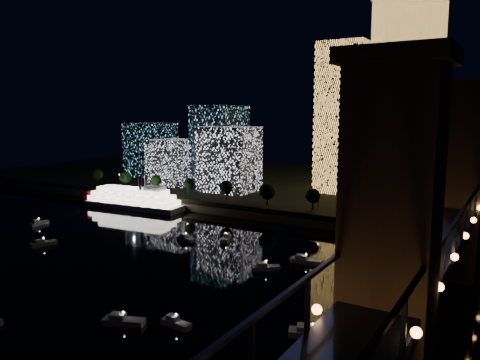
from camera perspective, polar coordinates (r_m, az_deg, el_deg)
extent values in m
plane|color=black|center=(118.98, -13.06, -12.87)|extent=(520.00, 520.00, 0.00)
cube|color=black|center=(254.31, 13.01, -1.00)|extent=(420.00, 160.00, 5.00)
cube|color=#6B5E4C|center=(183.39, 5.20, -4.69)|extent=(420.00, 6.00, 3.00)
cylinder|color=#F3AA4E|center=(228.37, 19.47, 9.38)|extent=(32.00, 32.00, 87.59)
cube|color=#F3AA4E|center=(225.89, 12.57, 7.34)|extent=(21.76, 21.76, 69.23)
cube|color=white|center=(223.49, -1.32, 2.57)|extent=(24.93, 21.09, 30.68)
cube|color=#4FA9D7|center=(244.02, -2.46, 4.26)|extent=(20.51, 26.66, 41.02)
cube|color=white|center=(247.63, -7.93, 2.20)|extent=(23.38, 21.26, 23.38)
cube|color=#4FA9D7|center=(283.35, -10.82, 3.68)|extent=(22.33, 24.56, 31.26)
cube|color=#162049|center=(83.35, 20.84, -9.35)|extent=(10.00, 260.00, 2.00)
cube|color=#6B5E4C|center=(130.54, 25.08, -0.65)|extent=(11.00, 9.00, 48.00)
cube|color=#6B5E4C|center=(62.85, 17.66, -9.20)|extent=(11.00, 9.00, 48.00)
cube|color=#6B5E4C|center=(129.40, 25.77, 10.35)|extent=(13.00, 11.00, 2.00)
cube|color=#6B5E4C|center=(60.45, 18.72, 14.07)|extent=(13.00, 11.00, 2.00)
cube|color=#162049|center=(82.56, 17.67, -4.33)|extent=(0.50, 150.00, 0.50)
cube|color=#162049|center=(80.88, 24.58, -4.96)|extent=(0.50, 150.00, 0.50)
cube|color=#6B5E4C|center=(181.68, 26.65, -2.44)|extent=(12.00, 40.00, 23.00)
cube|color=#162049|center=(50.93, 7.29, -16.08)|extent=(0.50, 0.50, 7.00)
cube|color=#162049|center=(72.18, 15.22, -8.90)|extent=(0.50, 0.50, 7.00)
cube|color=#162049|center=(94.75, 19.33, -4.99)|extent=(0.50, 0.50, 7.00)
cube|color=#162049|center=(117.89, 21.81, -2.58)|extent=(0.50, 0.50, 7.00)
cube|color=#162049|center=(141.32, 23.47, -0.96)|extent=(0.50, 0.50, 7.00)
sphere|color=orange|center=(83.92, 17.18, -7.77)|extent=(1.20, 1.20, 1.20)
sphere|color=orange|center=(127.02, 22.24, -2.64)|extent=(1.20, 1.20, 1.20)
sphere|color=orange|center=(171.09, 24.70, -0.11)|extent=(1.20, 1.20, 1.20)
cube|color=silver|center=(214.44, -12.92, -3.05)|extent=(49.27, 15.01, 2.43)
cube|color=white|center=(214.00, -12.94, -2.44)|extent=(45.16, 13.67, 2.22)
cube|color=white|center=(213.61, -12.95, -1.85)|extent=(41.05, 12.34, 2.22)
cube|color=white|center=(213.24, -12.97, -1.26)|extent=(34.92, 10.84, 2.22)
cube|color=silver|center=(205.45, -10.39, -1.00)|extent=(8.55, 6.70, 1.82)
cylinder|color=black|center=(207.25, -12.08, -0.35)|extent=(1.42, 1.42, 6.07)
cylinder|color=black|center=(210.37, -11.39, -0.20)|extent=(1.42, 1.42, 6.07)
cylinder|color=maroon|center=(230.18, -17.59, -2.00)|extent=(7.79, 9.64, 7.08)
cube|color=silver|center=(157.64, -1.72, -7.15)|extent=(5.08, 7.98, 1.20)
cube|color=silver|center=(158.43, -1.64, -6.66)|extent=(2.82, 3.21, 1.00)
sphere|color=white|center=(157.12, -1.73, -6.44)|extent=(0.36, 0.36, 0.36)
cube|color=silver|center=(194.43, -23.30, -4.86)|extent=(2.61, 7.31, 1.20)
cube|color=silver|center=(193.63, -23.58, -4.60)|extent=(1.98, 2.60, 1.00)
sphere|color=white|center=(194.00, -23.33, -4.29)|extent=(0.36, 0.36, 0.36)
cube|color=silver|center=(94.82, 8.85, -18.03)|extent=(9.61, 5.93, 1.20)
cube|color=silver|center=(94.39, 7.99, -17.40)|extent=(3.84, 3.35, 1.00)
sphere|color=white|center=(93.95, 8.88, -16.94)|extent=(0.36, 0.36, 0.36)
cube|color=silver|center=(101.30, -13.99, -16.40)|extent=(8.93, 5.67, 1.20)
cube|color=silver|center=(101.35, -14.70, -15.73)|extent=(3.59, 3.16, 1.00)
sphere|color=white|center=(100.49, -14.03, -15.36)|extent=(0.36, 0.36, 0.36)
cube|color=silver|center=(157.91, -6.58, -7.17)|extent=(7.40, 3.61, 1.20)
cube|color=silver|center=(158.41, -6.84, -6.71)|extent=(2.79, 2.29, 1.00)
sphere|color=white|center=(157.40, -6.59, -6.47)|extent=(0.36, 0.36, 0.36)
cube|color=silver|center=(136.06, 8.05, -9.74)|extent=(9.26, 4.02, 1.20)
cube|color=silver|center=(136.08, 7.51, -9.24)|extent=(3.42, 2.72, 1.00)
sphere|color=white|center=(135.46, 8.07, -8.94)|extent=(0.36, 0.36, 0.36)
cube|color=silver|center=(164.26, -22.81, -7.17)|extent=(4.63, 8.36, 1.20)
cube|color=silver|center=(163.61, -23.22, -6.85)|extent=(2.75, 3.25, 1.00)
sphere|color=white|center=(163.76, -22.85, -6.49)|extent=(0.36, 0.36, 0.36)
cube|color=silver|center=(129.14, 3.19, -10.67)|extent=(7.38, 6.71, 1.20)
cube|color=silver|center=(128.57, 2.69, -10.23)|extent=(3.30, 3.21, 1.00)
sphere|color=white|center=(128.50, 3.20, -9.82)|extent=(0.36, 0.36, 0.36)
cube|color=silver|center=(98.42, -7.77, -16.98)|extent=(6.77, 2.56, 1.20)
cube|color=silver|center=(98.58, -8.22, -16.24)|extent=(2.44, 1.88, 1.00)
sphere|color=white|center=(97.59, -7.79, -15.92)|extent=(0.36, 0.36, 0.36)
cylinder|color=black|center=(254.14, -16.96, -0.13)|extent=(0.70, 0.70, 4.00)
sphere|color=black|center=(253.68, -17.00, 0.65)|extent=(5.93, 5.93, 5.93)
cylinder|color=black|center=(239.67, -13.78, -0.50)|extent=(0.70, 0.70, 4.00)
sphere|color=black|center=(239.18, -13.81, 0.33)|extent=(6.17, 6.17, 6.17)
cylinder|color=black|center=(226.04, -10.20, -0.91)|extent=(0.70, 0.70, 4.00)
sphere|color=black|center=(225.51, -10.22, -0.03)|extent=(5.00, 5.00, 5.00)
cylinder|color=black|center=(213.41, -6.18, -1.36)|extent=(0.70, 0.70, 4.00)
sphere|color=black|center=(212.86, -6.19, -0.43)|extent=(5.02, 5.02, 5.02)
cylinder|color=black|center=(201.98, -1.67, -1.86)|extent=(0.70, 0.70, 4.00)
sphere|color=black|center=(201.39, -1.68, -0.88)|extent=(5.89, 5.89, 5.89)
cylinder|color=black|center=(191.96, 3.34, -2.41)|extent=(0.70, 0.70, 4.00)
sphere|color=black|center=(191.34, 3.35, -1.38)|extent=(6.85, 6.85, 6.85)
cylinder|color=black|center=(183.57, 8.86, -2.98)|extent=(0.70, 0.70, 4.00)
sphere|color=black|center=(182.93, 8.88, -1.91)|extent=(5.74, 5.74, 5.74)
cylinder|color=black|center=(177.06, 14.85, -3.58)|extent=(0.70, 0.70, 4.00)
sphere|color=black|center=(176.39, 14.89, -2.46)|extent=(6.36, 6.36, 6.36)
cylinder|color=black|center=(172.63, 21.23, -4.17)|extent=(0.70, 0.70, 4.00)
sphere|color=black|center=(171.95, 21.30, -3.03)|extent=(6.38, 6.38, 6.38)
cylinder|color=black|center=(250.83, -14.43, -0.02)|extent=(0.24, 0.24, 5.00)
sphere|color=#FFCC7F|center=(250.45, -14.45, 0.61)|extent=(0.70, 0.70, 0.70)
cylinder|color=black|center=(235.66, -10.69, -0.42)|extent=(0.24, 0.24, 5.00)
sphere|color=#FFCC7F|center=(235.26, -10.71, 0.25)|extent=(0.70, 0.70, 0.70)
cylinder|color=black|center=(221.64, -6.46, -0.88)|extent=(0.24, 0.24, 5.00)
sphere|color=#FFCC7F|center=(221.21, -6.47, -0.16)|extent=(0.70, 0.70, 0.70)
cylinder|color=black|center=(209.00, -1.69, -1.38)|extent=(0.24, 0.24, 5.00)
sphere|color=#FFCC7F|center=(208.55, -1.70, -0.62)|extent=(0.70, 0.70, 0.70)
cylinder|color=black|center=(198.00, 3.65, -1.93)|extent=(0.24, 0.24, 5.00)
sphere|color=#FFCC7F|center=(197.53, 3.66, -1.13)|extent=(0.70, 0.70, 0.70)
cylinder|color=black|center=(188.94, 9.56, -2.53)|extent=(0.24, 0.24, 5.00)
sphere|color=#FFCC7F|center=(188.44, 9.58, -1.69)|extent=(0.70, 0.70, 0.70)
cylinder|color=black|center=(182.09, 16.01, -3.14)|extent=(0.24, 0.24, 5.00)
sphere|color=#FFCC7F|center=(181.58, 16.04, -2.27)|extent=(0.70, 0.70, 0.70)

